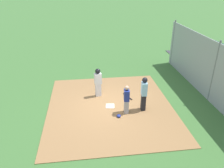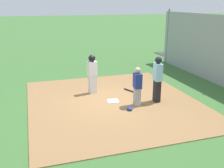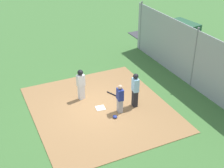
{
  "view_description": "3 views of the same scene",
  "coord_description": "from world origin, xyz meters",
  "px_view_note": "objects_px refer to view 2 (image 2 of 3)",
  "views": [
    {
      "loc": [
        -9.84,
        1.17,
        6.12
      ],
      "look_at": [
        0.55,
        -0.17,
        1.04
      ],
      "focal_mm": 35.47,
      "sensor_mm": 36.0,
      "label": 1
    },
    {
      "loc": [
        -9.18,
        2.95,
        3.75
      ],
      "look_at": [
        0.42,
        -0.09,
        0.6
      ],
      "focal_mm": 42.22,
      "sensor_mm": 36.0,
      "label": 2
    },
    {
      "loc": [
        -11.58,
        4.8,
        8.41
      ],
      "look_at": [
        0.51,
        -0.87,
        0.92
      ],
      "focal_mm": 49.25,
      "sensor_mm": 36.0,
      "label": 3
    }
  ],
  "objects_px": {
    "runner": "(92,72)",
    "home_plate": "(113,101)",
    "catcher_mask": "(130,109)",
    "parked_car_green": "(214,49)",
    "umpire": "(158,78)",
    "baseball_bat": "(131,91)",
    "catcher": "(137,86)"
  },
  "relations": [
    {
      "from": "baseball_bat",
      "to": "parked_car_green",
      "type": "relative_size",
      "value": 0.19
    },
    {
      "from": "runner",
      "to": "parked_car_green",
      "type": "distance_m",
      "value": 10.83
    },
    {
      "from": "runner",
      "to": "parked_car_green",
      "type": "height_order",
      "value": "runner"
    },
    {
      "from": "catcher",
      "to": "home_plate",
      "type": "bearing_deg",
      "value": -36.16
    },
    {
      "from": "home_plate",
      "to": "umpire",
      "type": "height_order",
      "value": "umpire"
    },
    {
      "from": "home_plate",
      "to": "parked_car_green",
      "type": "xyz_separation_m",
      "value": [
        5.91,
        -9.23,
        0.57
      ]
    },
    {
      "from": "catcher",
      "to": "runner",
      "type": "xyz_separation_m",
      "value": [
        1.9,
        1.25,
        0.19
      ]
    },
    {
      "from": "baseball_bat",
      "to": "runner",
      "type": "bearing_deg",
      "value": -125.88
    },
    {
      "from": "runner",
      "to": "catcher_mask",
      "type": "relative_size",
      "value": 6.86
    },
    {
      "from": "runner",
      "to": "home_plate",
      "type": "bearing_deg",
      "value": 12.2
    },
    {
      "from": "runner",
      "to": "baseball_bat",
      "type": "height_order",
      "value": "runner"
    },
    {
      "from": "umpire",
      "to": "runner",
      "type": "xyz_separation_m",
      "value": [
        1.73,
        2.14,
        0.0
      ]
    },
    {
      "from": "catcher",
      "to": "umpire",
      "type": "height_order",
      "value": "umpire"
    },
    {
      "from": "home_plate",
      "to": "parked_car_green",
      "type": "relative_size",
      "value": 0.1
    },
    {
      "from": "catcher",
      "to": "parked_car_green",
      "type": "height_order",
      "value": "catcher"
    },
    {
      "from": "catcher",
      "to": "parked_car_green",
      "type": "relative_size",
      "value": 0.33
    },
    {
      "from": "catcher_mask",
      "to": "baseball_bat",
      "type": "bearing_deg",
      "value": -22.98
    },
    {
      "from": "baseball_bat",
      "to": "catcher_mask",
      "type": "xyz_separation_m",
      "value": [
        -1.89,
        0.8,
        0.03
      ]
    },
    {
      "from": "catcher",
      "to": "runner",
      "type": "bearing_deg",
      "value": -49.78
    },
    {
      "from": "home_plate",
      "to": "catcher",
      "type": "height_order",
      "value": "catcher"
    },
    {
      "from": "catcher",
      "to": "runner",
      "type": "relative_size",
      "value": 0.89
    },
    {
      "from": "catcher",
      "to": "runner",
      "type": "height_order",
      "value": "runner"
    },
    {
      "from": "umpire",
      "to": "parked_car_green",
      "type": "height_order",
      "value": "umpire"
    },
    {
      "from": "catcher_mask",
      "to": "runner",
      "type": "bearing_deg",
      "value": 19.94
    },
    {
      "from": "home_plate",
      "to": "runner",
      "type": "distance_m",
      "value": 1.62
    },
    {
      "from": "parked_car_green",
      "to": "umpire",
      "type": "bearing_deg",
      "value": -57.52
    },
    {
      "from": "home_plate",
      "to": "catcher",
      "type": "bearing_deg",
      "value": -133.1
    },
    {
      "from": "umpire",
      "to": "home_plate",
      "type": "bearing_deg",
      "value": -11.45
    },
    {
      "from": "catcher",
      "to": "catcher_mask",
      "type": "height_order",
      "value": "catcher"
    },
    {
      "from": "runner",
      "to": "baseball_bat",
      "type": "relative_size",
      "value": 1.96
    },
    {
      "from": "runner",
      "to": "catcher_mask",
      "type": "distance_m",
      "value": 2.55
    },
    {
      "from": "runner",
      "to": "umpire",
      "type": "bearing_deg",
      "value": 40.08
    }
  ]
}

